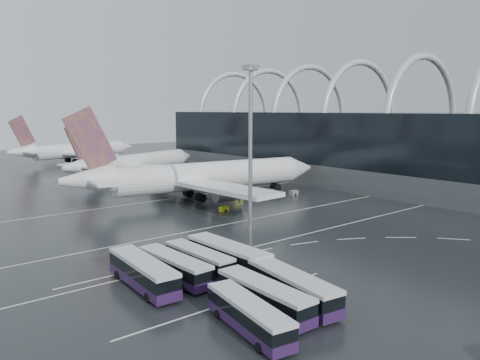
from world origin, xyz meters
TOP-DOWN VIEW (x-y plane):
  - ground at (0.00, 0.00)m, footprint 420.00×420.00m
  - terminal at (61.56, 19.84)m, footprint 42.00×160.00m
  - lane_marking_near at (0.00, -2.00)m, footprint 120.00×0.25m
  - lane_marking_mid at (0.00, 12.00)m, footprint 120.00×0.25m
  - lane_marking_far at (0.00, 40.00)m, footprint 120.00×0.25m
  - bus_bay_line_south at (-24.00, -16.00)m, footprint 28.00×0.25m
  - bus_bay_line_north at (-24.00, 0.00)m, footprint 28.00×0.25m
  - airliner_main at (6.38, 34.46)m, footprint 63.59×55.21m
  - airliner_gate_b at (10.86, 75.79)m, footprint 51.51×45.74m
  - airliner_gate_c at (11.78, 128.65)m, footprint 52.90×48.17m
  - bus_row_near_a at (-29.37, -6.03)m, footprint 4.01×13.87m
  - bus_row_near_b at (-25.28, -6.33)m, footprint 3.35×12.68m
  - bus_row_near_c at (-21.21, -5.71)m, footprint 3.06×12.07m
  - bus_row_near_d at (-17.74, -7.51)m, footprint 3.56×14.01m
  - bus_row_far_a at (-26.96, -22.40)m, footprint 4.65×12.35m
  - bus_row_far_b at (-22.91, -20.14)m, footprint 3.33×12.71m
  - bus_row_far_c at (-18.97, -20.33)m, footprint 4.75×13.58m
  - floodlight_mast at (-2.40, 5.91)m, footprint 2.15×2.15m
  - gse_cart_belly_b at (25.09, 30.34)m, footprint 1.90×1.12m
  - gse_cart_belly_c at (3.47, 21.02)m, footprint 1.92×1.13m
  - gse_cart_belly_d at (27.80, 24.67)m, footprint 2.16×1.28m
  - gse_cart_belly_e at (13.15, 28.58)m, footprint 2.37×1.40m

SIDE VIEW (x-z plane):
  - ground at x=0.00m, z-range 0.00..0.00m
  - lane_marking_near at x=0.00m, z-range 0.00..0.01m
  - lane_marking_mid at x=0.00m, z-range 0.00..0.01m
  - lane_marking_far at x=0.00m, z-range 0.00..0.01m
  - bus_bay_line_south at x=-24.00m, z-range 0.00..0.01m
  - bus_bay_line_north at x=-24.00m, z-range 0.00..0.01m
  - gse_cart_belly_b at x=25.09m, z-range 0.00..1.04m
  - gse_cart_belly_c at x=3.47m, z-range 0.00..1.05m
  - gse_cart_belly_d at x=27.80m, z-range 0.00..1.18m
  - gse_cart_belly_e at x=13.15m, z-range 0.00..1.29m
  - bus_row_near_c at x=-21.21m, z-range 0.15..3.11m
  - bus_row_far_a at x=-26.96m, z-range 0.15..3.12m
  - bus_row_near_b at x=-25.28m, z-range 0.15..3.25m
  - bus_row_far_b at x=-22.91m, z-range 0.15..3.26m
  - bus_row_far_c at x=-18.97m, z-range 0.16..3.44m
  - bus_row_near_a at x=-29.37m, z-range 0.17..3.54m
  - bus_row_near_d at x=-17.74m, z-range 0.17..3.60m
  - airliner_gate_b at x=10.86m, z-range -4.57..13.74m
  - airliner_gate_c at x=11.78m, z-range -4.72..14.16m
  - airliner_main at x=6.38m, z-range -5.38..16.17m
  - terminal at x=61.56m, z-range -6.58..28.32m
  - floodlight_mast at x=-2.40m, z-range 3.63..31.73m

